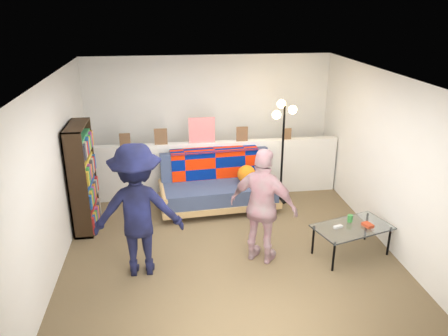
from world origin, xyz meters
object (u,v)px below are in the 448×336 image
Objects in this scene: coffee_table at (353,228)px; person_left at (138,211)px; bookshelf at (83,181)px; floor_lamp at (283,132)px; futon_sofa at (219,186)px; person_right at (263,207)px.

coffee_table is 2.89m from person_left.
bookshelf is 1.60m from person_left.
person_left is at bearing -56.03° from bookshelf.
bookshelf is at bearing -170.85° from floor_lamp.
futon_sofa is 1.23× the size of bookshelf.
bookshelf is 0.92× the size of floor_lamp.
person_left reaches higher than bookshelf.
bookshelf is 1.42× the size of coffee_table.
bookshelf is 3.98m from coffee_table.
bookshelf reaches higher than coffee_table.
person_right is (0.38, -1.68, 0.40)m from futon_sofa.
person_right is (-1.25, 0.04, 0.39)m from coffee_table.
floor_lamp is (-0.54, 1.82, 0.86)m from coffee_table.
person_left is (-2.85, -0.02, 0.46)m from coffee_table.
person_left reaches higher than futon_sofa.
person_left reaches higher than person_right.
floor_lamp is 1.13× the size of person_right.
person_right is at bearing -177.93° from person_left.
coffee_table is 0.66× the size of person_left.
coffee_table is 1.31m from person_right.
floor_lamp is at bearing 106.55° from coffee_table.
person_right is at bearing 178.35° from coffee_table.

